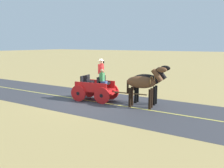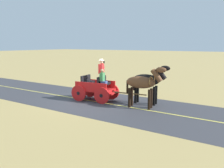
% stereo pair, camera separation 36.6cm
% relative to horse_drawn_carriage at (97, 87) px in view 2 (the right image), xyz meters
% --- Properties ---
extents(ground_plane, '(200.00, 200.00, 0.00)m').
position_rel_horse_drawn_carriage_xyz_m(ground_plane, '(0.34, -0.20, -0.82)').
color(ground_plane, tan).
extents(road_surface, '(5.37, 160.00, 0.01)m').
position_rel_horse_drawn_carriage_xyz_m(road_surface, '(0.34, -0.20, -0.81)').
color(road_surface, '#38383D').
rests_on(road_surface, ground).
extents(road_centre_stripe, '(0.12, 160.00, 0.00)m').
position_rel_horse_drawn_carriage_xyz_m(road_centre_stripe, '(0.34, -0.20, -0.81)').
color(road_centre_stripe, '#DBCC4C').
rests_on(road_centre_stripe, road_surface).
extents(horse_drawn_carriage, '(1.73, 4.51, 2.50)m').
position_rel_horse_drawn_carriage_xyz_m(horse_drawn_carriage, '(0.00, 0.00, 0.00)').
color(horse_drawn_carriage, red).
rests_on(horse_drawn_carriage, ground).
extents(horse_near_side, '(0.73, 2.14, 2.21)m').
position_rel_horse_drawn_carriage_xyz_m(horse_near_side, '(-0.87, 2.94, 0.51)').
color(horse_near_side, black).
rests_on(horse_near_side, ground).
extents(horse_off_side, '(0.78, 2.15, 2.21)m').
position_rel_horse_drawn_carriage_xyz_m(horse_off_side, '(0.05, 3.06, 0.51)').
color(horse_off_side, brown).
rests_on(horse_off_side, ground).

